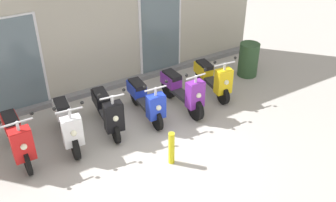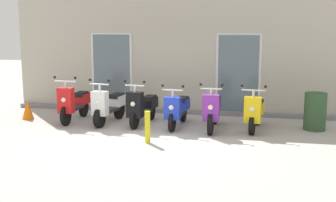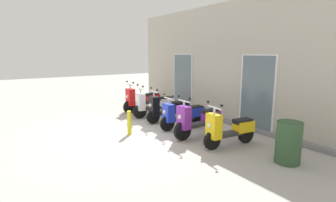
{
  "view_description": "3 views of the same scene",
  "coord_description": "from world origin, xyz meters",
  "px_view_note": "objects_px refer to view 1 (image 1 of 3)",
  "views": [
    {
      "loc": [
        -3.0,
        -5.3,
        5.04
      ],
      "look_at": [
        0.6,
        0.55,
        0.75
      ],
      "focal_mm": 41.58,
      "sensor_mm": 36.0,
      "label": 1
    },
    {
      "loc": [
        2.4,
        -9.19,
        2.51
      ],
      "look_at": [
        0.36,
        0.52,
        0.78
      ],
      "focal_mm": 46.16,
      "sensor_mm": 36.0,
      "label": 2
    },
    {
      "loc": [
        6.84,
        -3.46,
        2.35
      ],
      "look_at": [
        -0.04,
        1.05,
        0.82
      ],
      "focal_mm": 28.01,
      "sensor_mm": 36.0,
      "label": 3
    }
  ],
  "objects_px": {
    "scooter_yellow": "(213,78)",
    "scooter_purple": "(182,90)",
    "scooter_blue": "(146,99)",
    "trash_bin": "(248,60)",
    "scooter_black": "(107,110)",
    "curb_bollard": "(171,148)",
    "scooter_red": "(17,137)",
    "scooter_white": "(68,123)"
  },
  "relations": [
    {
      "from": "scooter_white",
      "to": "scooter_black",
      "type": "height_order",
      "value": "scooter_white"
    },
    {
      "from": "scooter_black",
      "to": "curb_bollard",
      "type": "xyz_separation_m",
      "value": [
        0.57,
        -1.69,
        -0.13
      ]
    },
    {
      "from": "trash_bin",
      "to": "curb_bollard",
      "type": "distance_m",
      "value": 4.2
    },
    {
      "from": "scooter_purple",
      "to": "scooter_yellow",
      "type": "height_order",
      "value": "scooter_purple"
    },
    {
      "from": "scooter_red",
      "to": "scooter_black",
      "type": "bearing_deg",
      "value": -0.2
    },
    {
      "from": "scooter_blue",
      "to": "scooter_yellow",
      "type": "relative_size",
      "value": 1.06
    },
    {
      "from": "curb_bollard",
      "to": "scooter_red",
      "type": "bearing_deg",
      "value": 145.3
    },
    {
      "from": "scooter_white",
      "to": "scooter_yellow",
      "type": "relative_size",
      "value": 1.07
    },
    {
      "from": "scooter_red",
      "to": "curb_bollard",
      "type": "distance_m",
      "value": 2.98
    },
    {
      "from": "scooter_black",
      "to": "scooter_yellow",
      "type": "bearing_deg",
      "value": 0.22
    },
    {
      "from": "scooter_yellow",
      "to": "trash_bin",
      "type": "bearing_deg",
      "value": 11.92
    },
    {
      "from": "scooter_red",
      "to": "scooter_yellow",
      "type": "distance_m",
      "value": 4.71
    },
    {
      "from": "scooter_red",
      "to": "scooter_yellow",
      "type": "height_order",
      "value": "scooter_red"
    },
    {
      "from": "scooter_yellow",
      "to": "trash_bin",
      "type": "distance_m",
      "value": 1.46
    },
    {
      "from": "scooter_blue",
      "to": "scooter_white",
      "type": "bearing_deg",
      "value": -179.72
    },
    {
      "from": "scooter_red",
      "to": "scooter_white",
      "type": "relative_size",
      "value": 1.02
    },
    {
      "from": "scooter_purple",
      "to": "scooter_black",
      "type": "bearing_deg",
      "value": 174.87
    },
    {
      "from": "trash_bin",
      "to": "scooter_white",
      "type": "bearing_deg",
      "value": -176.26
    },
    {
      "from": "scooter_black",
      "to": "trash_bin",
      "type": "distance_m",
      "value": 4.27
    },
    {
      "from": "scooter_white",
      "to": "trash_bin",
      "type": "bearing_deg",
      "value": 3.74
    },
    {
      "from": "scooter_black",
      "to": "scooter_blue",
      "type": "distance_m",
      "value": 0.93
    },
    {
      "from": "scooter_blue",
      "to": "trash_bin",
      "type": "relative_size",
      "value": 1.77
    },
    {
      "from": "scooter_white",
      "to": "scooter_black",
      "type": "bearing_deg",
      "value": 1.6
    },
    {
      "from": "scooter_red",
      "to": "scooter_blue",
      "type": "relative_size",
      "value": 1.03
    },
    {
      "from": "scooter_purple",
      "to": "trash_bin",
      "type": "xyz_separation_m",
      "value": [
        2.44,
        0.48,
        -0.02
      ]
    },
    {
      "from": "scooter_yellow",
      "to": "trash_bin",
      "type": "xyz_separation_m",
      "value": [
        1.43,
        0.3,
        0.01
      ]
    },
    {
      "from": "scooter_red",
      "to": "scooter_purple",
      "type": "height_order",
      "value": "scooter_red"
    },
    {
      "from": "scooter_yellow",
      "to": "curb_bollard",
      "type": "height_order",
      "value": "scooter_yellow"
    },
    {
      "from": "trash_bin",
      "to": "curb_bollard",
      "type": "bearing_deg",
      "value": -151.57
    },
    {
      "from": "scooter_blue",
      "to": "scooter_red",
      "type": "bearing_deg",
      "value": 179.54
    },
    {
      "from": "scooter_yellow",
      "to": "scooter_white",
      "type": "bearing_deg",
      "value": -179.45
    },
    {
      "from": "scooter_black",
      "to": "scooter_blue",
      "type": "relative_size",
      "value": 0.97
    },
    {
      "from": "scooter_red",
      "to": "trash_bin",
      "type": "relative_size",
      "value": 1.83
    },
    {
      "from": "scooter_red",
      "to": "curb_bollard",
      "type": "bearing_deg",
      "value": -34.7
    },
    {
      "from": "scooter_black",
      "to": "scooter_yellow",
      "type": "xyz_separation_m",
      "value": [
        2.83,
        0.01,
        -0.02
      ]
    },
    {
      "from": "scooter_purple",
      "to": "trash_bin",
      "type": "bearing_deg",
      "value": 11.02
    },
    {
      "from": "scooter_black",
      "to": "scooter_purple",
      "type": "xyz_separation_m",
      "value": [
        1.82,
        -0.16,
        0.01
      ]
    },
    {
      "from": "scooter_red",
      "to": "scooter_black",
      "type": "distance_m",
      "value": 1.88
    },
    {
      "from": "scooter_yellow",
      "to": "scooter_purple",
      "type": "bearing_deg",
      "value": -170.24
    },
    {
      "from": "scooter_purple",
      "to": "scooter_yellow",
      "type": "relative_size",
      "value": 1.08
    },
    {
      "from": "trash_bin",
      "to": "scooter_blue",
      "type": "bearing_deg",
      "value": -174.38
    },
    {
      "from": "scooter_red",
      "to": "scooter_black",
      "type": "xyz_separation_m",
      "value": [
        1.88,
        -0.01,
        -0.03
      ]
    }
  ]
}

